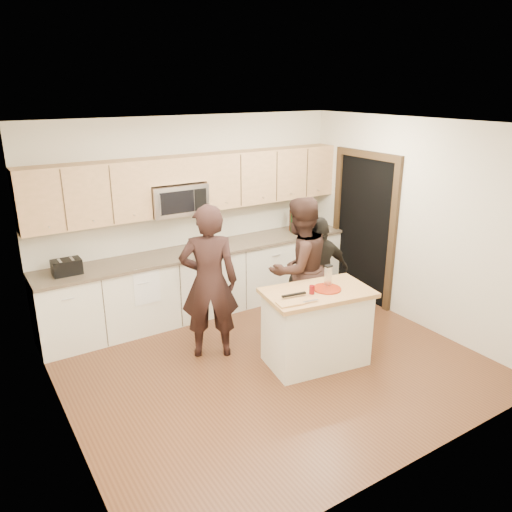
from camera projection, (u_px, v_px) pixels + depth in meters
floor at (271, 363)px, 5.83m from camera, size 4.50×4.50×0.00m
room_shell at (273, 219)px, 5.26m from camera, size 4.52×4.02×2.71m
back_cabinetry at (205, 280)px, 7.02m from camera, size 4.50×0.66×0.94m
upper_cabinetry at (198, 181)px, 6.71m from camera, size 4.50×0.33×0.75m
microwave at (177, 199)px, 6.57m from camera, size 0.76×0.41×0.40m
doorway at (364, 223)px, 7.30m from camera, size 0.06×1.25×2.20m
framed_picture at (304, 203)px, 7.98m from camera, size 0.30×0.03×0.38m
dish_towel at (143, 275)px, 6.29m from camera, size 0.34×0.60×0.48m
island at (316, 327)px, 5.70m from camera, size 1.29×0.88×0.90m
red_plate at (327, 289)px, 5.59m from camera, size 0.32×0.32×0.02m
box_grater at (328, 275)px, 5.64m from camera, size 0.08×0.06×0.24m
drink_glass at (312, 290)px, 5.47m from camera, size 0.06×0.06×0.09m
cutting_board at (290, 303)px, 5.22m from camera, size 0.30×0.20×0.02m
tongs at (294, 295)px, 5.38m from camera, size 0.29×0.07×0.02m
knife at (311, 301)px, 5.25m from camera, size 0.18×0.05×0.01m
toaster at (67, 267)px, 5.91m from camera, size 0.33×0.21×0.18m
bottle_cluster at (302, 219)px, 7.69m from camera, size 0.47×0.32×0.39m
orchid at (306, 215)px, 7.73m from camera, size 0.31×0.30×0.44m
woman_left at (209, 282)px, 5.73m from camera, size 0.80×0.69×1.85m
woman_center at (299, 269)px, 6.22m from camera, size 0.94×0.76×1.81m
woman_right at (319, 274)px, 6.42m from camera, size 0.92×0.43×1.52m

